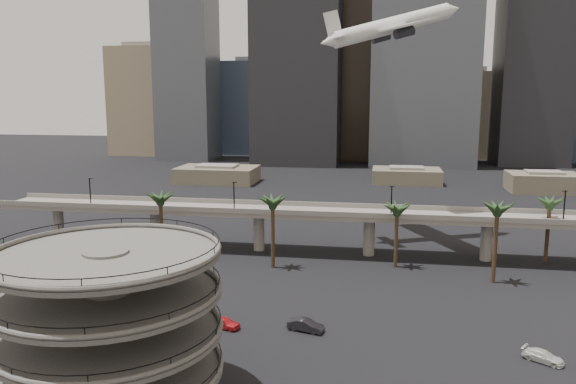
% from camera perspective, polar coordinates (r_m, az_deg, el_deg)
% --- Properties ---
extents(parking_ramp, '(22.20, 22.20, 17.35)m').
position_cam_1_polar(parking_ramp, '(58.99, -17.70, -11.72)').
color(parking_ramp, '#514E4C').
rests_on(parking_ramp, ground).
extents(overpass, '(130.00, 9.30, 14.70)m').
position_cam_1_polar(overpass, '(110.89, 2.58, -2.50)').
color(overpass, gray).
rests_on(overpass, ground).
extents(palm_trees, '(76.40, 18.40, 14.00)m').
position_cam_1_polar(palm_trees, '(101.68, 8.56, -1.46)').
color(palm_trees, '#45301D').
rests_on(palm_trees, ground).
extents(low_buildings, '(135.00, 27.50, 6.80)m').
position_cam_1_polar(low_buildings, '(196.97, 7.64, 1.54)').
color(low_buildings, brown).
rests_on(low_buildings, ground).
extents(skyline, '(269.00, 86.00, 122.63)m').
position_cam_1_polar(skyline, '(269.99, 10.20, 12.64)').
color(skyline, gray).
rests_on(skyline, ground).
extents(airborne_jet, '(30.45, 28.11, 11.36)m').
position_cam_1_polar(airborne_jet, '(122.87, 10.48, 16.23)').
color(airborne_jet, silver).
rests_on(airborne_jet, ground).
extents(car_a, '(4.85, 3.00, 1.54)m').
position_cam_1_polar(car_a, '(78.08, -6.53, -13.03)').
color(car_a, red).
rests_on(car_a, ground).
extents(car_b, '(5.15, 2.88, 1.61)m').
position_cam_1_polar(car_b, '(76.69, 1.82, -13.38)').
color(car_b, black).
rests_on(car_b, ground).
extents(car_c, '(4.97, 4.17, 1.36)m').
position_cam_1_polar(car_c, '(75.08, 24.50, -14.95)').
color(car_c, silver).
rests_on(car_c, ground).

